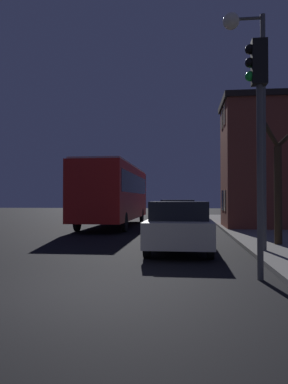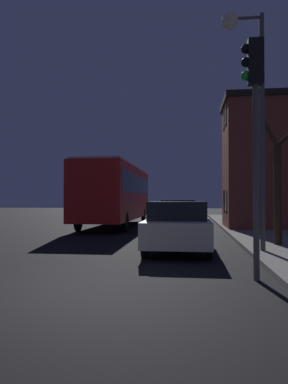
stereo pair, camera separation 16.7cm
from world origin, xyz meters
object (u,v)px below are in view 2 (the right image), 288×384
(streetlamp, at_px, (247,78))
(car_near_lane, at_px, (178,226))
(bus, at_px, (116,191))
(car_mid_lane, at_px, (179,215))
(bare_tree, at_px, (278,178))
(traffic_light, at_px, (254,108))

(streetlamp, xyz_separation_m, car_near_lane, (-2.01, 0.34, -4.31))
(bus, height_order, car_near_lane, bus)
(car_mid_lane, bearing_deg, bus, 139.74)
(bare_tree, relative_size, car_mid_lane, 0.93)
(streetlamp, distance_m, bus, 12.43)
(bare_tree, bearing_deg, bus, 128.56)
(bare_tree, distance_m, bus, 11.48)
(car_near_lane, height_order, car_mid_lane, car_mid_lane)
(traffic_light, height_order, car_mid_lane, traffic_light)
(traffic_light, distance_m, car_mid_lane, 11.22)
(streetlamp, bearing_deg, bare_tree, 51.67)
(streetlamp, relative_size, bare_tree, 1.58)
(traffic_light, xyz_separation_m, car_near_lane, (-1.63, 3.79, -2.61))
(bare_tree, xyz_separation_m, car_near_lane, (-3.21, -1.18, -1.49))
(streetlamp, relative_size, car_mid_lane, 1.47)
(bus, distance_m, car_mid_lane, 5.10)
(traffic_light, height_order, car_near_lane, traffic_light)
(bus, bearing_deg, traffic_light, -68.24)
(car_mid_lane, bearing_deg, traffic_light, -80.49)
(bus, xyz_separation_m, car_mid_lane, (3.76, -3.19, -1.31))
(traffic_light, distance_m, bus, 15.07)
(streetlamp, height_order, car_near_lane, streetlamp)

